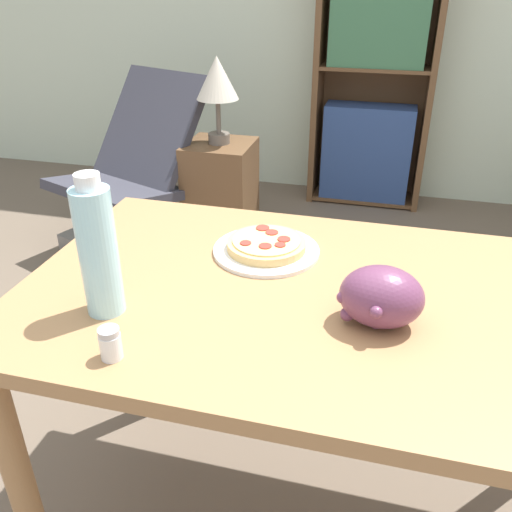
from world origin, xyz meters
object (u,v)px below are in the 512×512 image
pizza_on_plate (266,247)px  bookshelf (374,80)px  grape_bunch (381,297)px  table_lamp (217,82)px  drink_bottle (98,250)px  salt_shaker (110,343)px  side_table (221,194)px  lounge_chair_near (133,194)px

pizza_on_plate → bookshelf: bookshelf is taller
grape_bunch → table_lamp: 1.91m
grape_bunch → drink_bottle: size_ratio=0.57×
pizza_on_plate → salt_shaker: bearing=-110.7°
salt_shaker → side_table: (-0.43, 1.92, -0.51)m
table_lamp → salt_shaker: bearing=-77.3°
lounge_chair_near → table_lamp: table_lamp is taller
pizza_on_plate → drink_bottle: 0.42m
lounge_chair_near → bookshelf: (1.16, 0.96, 0.48)m
pizza_on_plate → grape_bunch: size_ratio=1.57×
grape_bunch → bookshelf: (-0.17, 2.51, -0.06)m
salt_shaker → bookshelf: (0.28, 2.74, -0.03)m
pizza_on_plate → grape_bunch: (0.28, -0.23, 0.04)m
salt_shaker → lounge_chair_near: lounge_chair_near is taller
grape_bunch → lounge_chair_near: bearing=130.4°
drink_bottle → bookshelf: bearing=82.2°
drink_bottle → bookshelf: bookshelf is taller
bookshelf → table_lamp: 1.09m
drink_bottle → lounge_chair_near: size_ratio=0.31×
drink_bottle → side_table: drink_bottle is taller
pizza_on_plate → salt_shaker: salt_shaker is taller
side_table → grape_bunch: bearing=-62.6°
bookshelf → table_lamp: (-0.71, -0.82, 0.10)m
drink_bottle → salt_shaker: size_ratio=4.73×
salt_shaker → lounge_chair_near: bearing=116.3°
drink_bottle → side_table: size_ratio=0.51×
drink_bottle → lounge_chair_near: drink_bottle is taller
table_lamp → drink_bottle: bearing=-78.9°
grape_bunch → salt_shaker: (-0.45, -0.22, -0.03)m
table_lamp → pizza_on_plate: bearing=-67.7°
drink_bottle → pizza_on_plate: bearing=51.7°
bookshelf → table_lamp: size_ratio=3.90×
lounge_chair_near → side_table: lounge_chair_near is taller
salt_shaker → table_lamp: size_ratio=0.14×
salt_shaker → side_table: size_ratio=0.11×
table_lamp → side_table: bearing=90.0°
salt_shaker → table_lamp: bearing=102.7°
pizza_on_plate → side_table: size_ratio=0.46×
pizza_on_plate → bookshelf: bearing=87.3°
drink_bottle → side_table: (-0.35, 1.79, -0.61)m
side_table → table_lamp: size_ratio=1.31×
salt_shaker → table_lamp: table_lamp is taller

